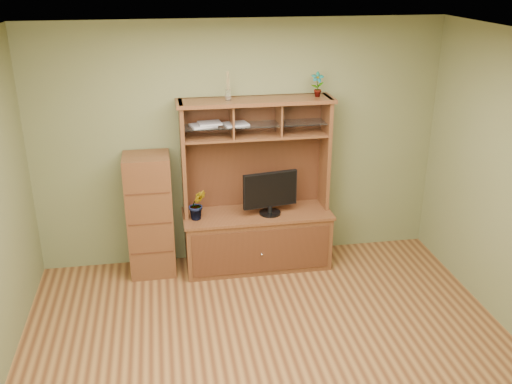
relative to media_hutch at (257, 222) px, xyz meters
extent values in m
cube|color=#512D17|center=(-0.14, -1.73, -0.53)|extent=(4.50, 4.00, 0.02)
cube|color=white|center=(-0.14, -1.73, 2.19)|extent=(4.50, 4.00, 0.02)
cube|color=#64683D|center=(-0.14, 0.28, 0.83)|extent=(4.50, 0.02, 2.70)
cube|color=#4C2715|center=(0.00, -0.02, -0.21)|extent=(1.60, 0.55, 0.62)
cube|color=#3D2010|center=(0.00, -0.30, -0.21)|extent=(1.50, 0.01, 0.50)
sphere|color=silver|center=(0.00, -0.32, -0.24)|extent=(0.02, 0.02, 0.02)
cube|color=#4C2715|center=(0.00, -0.02, 0.11)|extent=(1.64, 0.59, 0.03)
cube|color=#4C2715|center=(-0.78, 0.08, 0.75)|extent=(0.04, 0.35, 1.25)
cube|color=#4C2715|center=(0.78, 0.08, 0.75)|extent=(0.04, 0.35, 1.25)
cube|color=#3D2010|center=(0.00, 0.24, 0.75)|extent=(1.52, 0.02, 1.25)
cube|color=#4C2715|center=(0.00, 0.08, 1.36)|extent=(1.66, 0.40, 0.04)
cube|color=#4C2715|center=(0.00, 0.08, 0.98)|extent=(1.52, 0.32, 0.02)
cube|color=#4C2715|center=(-0.25, 0.08, 1.16)|extent=(0.02, 0.31, 0.35)
cube|color=#4C2715|center=(0.25, 0.08, 1.16)|extent=(0.02, 0.31, 0.35)
cube|color=silver|center=(0.00, 0.07, 1.11)|extent=(1.50, 0.27, 0.01)
cylinder|color=black|center=(0.13, -0.08, 0.14)|extent=(0.24, 0.24, 0.02)
cylinder|color=black|center=(0.13, -0.08, 0.19)|extent=(0.05, 0.05, 0.07)
cube|color=black|center=(0.13, -0.08, 0.41)|extent=(0.61, 0.15, 0.40)
imported|color=#2B5C1F|center=(-0.66, -0.08, 0.30)|extent=(0.20, 0.17, 0.34)
imported|color=#275E21|center=(0.66, 0.08, 1.51)|extent=(0.15, 0.12, 0.26)
cylinder|color=silver|center=(-0.29, 0.08, 1.43)|extent=(0.06, 0.06, 0.11)
cylinder|color=#9C7E4E|center=(-0.29, 0.08, 1.58)|extent=(0.04, 0.04, 0.19)
cube|color=silver|center=(-0.56, 0.08, 1.12)|extent=(0.30, 0.25, 0.02)
cube|color=silver|center=(-0.49, 0.08, 1.14)|extent=(0.26, 0.21, 0.02)
cube|color=silver|center=(-0.21, 0.08, 1.12)|extent=(0.28, 0.24, 0.02)
cube|color=#4C2715|center=(-1.17, 0.03, 0.16)|extent=(0.49, 0.44, 1.36)
cube|color=#3D2010|center=(-1.17, -0.19, -0.18)|extent=(0.45, 0.01, 0.02)
cube|color=#3D2010|center=(-1.17, -0.19, 0.16)|extent=(0.45, 0.01, 0.01)
cube|color=#3D2010|center=(-1.17, -0.19, 0.50)|extent=(0.45, 0.01, 0.02)
camera|label=1|loc=(-0.99, -5.70, 2.70)|focal=40.00mm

